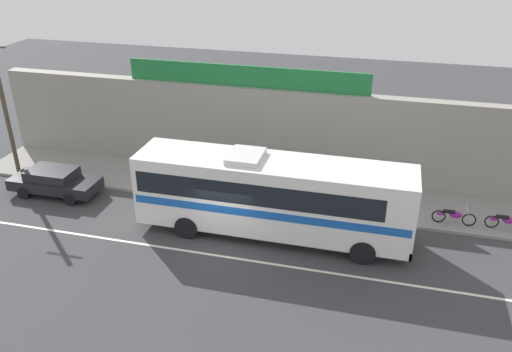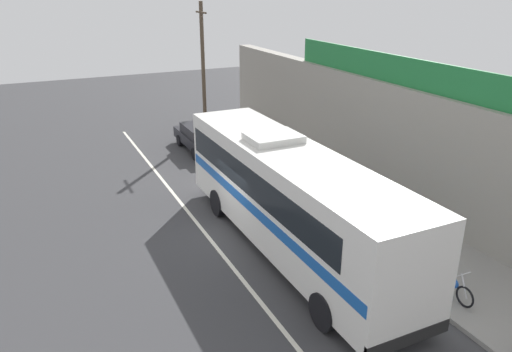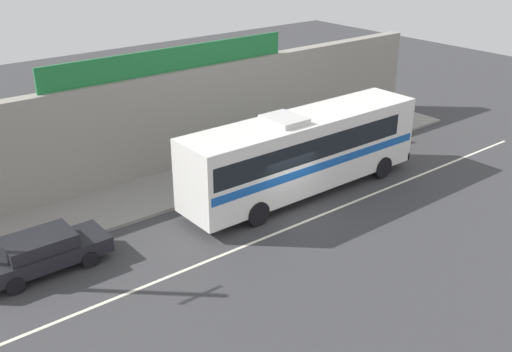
% 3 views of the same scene
% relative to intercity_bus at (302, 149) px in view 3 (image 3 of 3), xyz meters
% --- Properties ---
extents(ground_plane, '(70.00, 70.00, 0.00)m').
position_rel_intercity_bus_xyz_m(ground_plane, '(-1.76, -1.37, -2.07)').
color(ground_plane, '#3A3A3D').
extents(sidewalk_slab, '(30.00, 3.60, 0.14)m').
position_rel_intercity_bus_xyz_m(sidewalk_slab, '(-1.76, 3.83, -2.00)').
color(sidewalk_slab, gray).
rests_on(sidewalk_slab, ground_plane).
extents(storefront_facade, '(30.00, 0.70, 4.80)m').
position_rel_intercity_bus_xyz_m(storefront_facade, '(-1.76, 5.98, 0.33)').
color(storefront_facade, gray).
rests_on(storefront_facade, ground_plane).
extents(storefront_billboard, '(12.71, 0.12, 1.10)m').
position_rel_intercity_bus_xyz_m(storefront_billboard, '(-2.75, 5.98, 3.28)').
color(storefront_billboard, '#1E7538').
rests_on(storefront_billboard, storefront_facade).
extents(road_center_stripe, '(30.00, 0.14, 0.01)m').
position_rel_intercity_bus_xyz_m(road_center_stripe, '(-1.76, -2.17, -2.06)').
color(road_center_stripe, silver).
rests_on(road_center_stripe, ground_plane).
extents(intercity_bus, '(11.84, 2.64, 3.78)m').
position_rel_intercity_bus_xyz_m(intercity_bus, '(0.00, 0.00, 0.00)').
color(intercity_bus, white).
rests_on(intercity_bus, ground_plane).
extents(parked_car, '(4.49, 1.83, 1.37)m').
position_rel_intercity_bus_xyz_m(parked_car, '(-11.36, 0.93, -1.33)').
color(parked_car, black).
rests_on(parked_car, ground_plane).
extents(motorcycle_black, '(1.86, 0.56, 0.94)m').
position_rel_intercity_bus_xyz_m(motorcycle_black, '(10.09, 2.78, -1.50)').
color(motorcycle_black, black).
rests_on(motorcycle_black, sidewalk_slab).
extents(motorcycle_blue, '(1.83, 0.56, 0.94)m').
position_rel_intercity_bus_xyz_m(motorcycle_blue, '(4.52, 2.75, -1.50)').
color(motorcycle_blue, black).
rests_on(motorcycle_blue, sidewalk_slab).
extents(motorcycle_green, '(1.93, 0.56, 0.94)m').
position_rel_intercity_bus_xyz_m(motorcycle_green, '(7.85, 2.69, -1.50)').
color(motorcycle_green, black).
rests_on(motorcycle_green, sidewalk_slab).
extents(pedestrian_near_shop, '(0.30, 0.48, 1.72)m').
position_rel_intercity_bus_xyz_m(pedestrian_near_shop, '(0.84, 3.53, -0.92)').
color(pedestrian_near_shop, navy).
rests_on(pedestrian_near_shop, sidewalk_slab).
extents(pedestrian_far_right, '(0.30, 0.48, 1.68)m').
position_rel_intercity_bus_xyz_m(pedestrian_far_right, '(-2.34, 3.34, -0.95)').
color(pedestrian_far_right, navy).
rests_on(pedestrian_far_right, sidewalk_slab).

